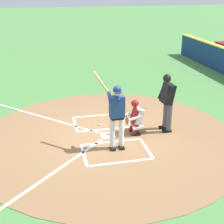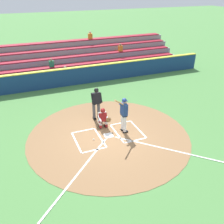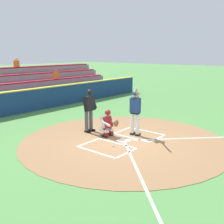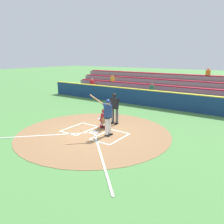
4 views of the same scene
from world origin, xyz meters
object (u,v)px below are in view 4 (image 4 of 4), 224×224
object	(u,v)px
batter	(108,115)
plate_umpire	(115,106)
catcher	(104,118)
baseball	(82,130)

from	to	relation	value
batter	plate_umpire	world-z (taller)	batter
batter	catcher	bearing A→B (deg)	-44.40
baseball	catcher	bearing A→B (deg)	-131.43
plate_umpire	baseball	world-z (taller)	plate_umpire
batter	plate_umpire	distance (m)	1.99
catcher	baseball	world-z (taller)	catcher
plate_umpire	baseball	bearing A→B (deg)	67.13
catcher	baseball	bearing A→B (deg)	48.57
baseball	batter	bearing A→B (deg)	-174.34
batter	plate_umpire	xyz separation A→B (m)	(0.82, -1.81, -0.02)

